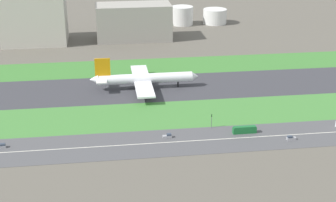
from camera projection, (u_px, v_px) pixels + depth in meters
ground_plane at (169, 87)px, 302.23m from camera, size 800.00×800.00×0.00m
runway at (169, 87)px, 302.22m from camera, size 280.00×46.00×0.10m
grass_median_north at (161, 66)px, 339.87m from camera, size 280.00×36.00×0.10m
grass_median_south at (180, 114)px, 264.56m from camera, size 280.00×36.00×0.10m
highway at (191, 141)px, 235.17m from camera, size 280.00×28.00×0.10m
highway_centerline at (191, 141)px, 235.15m from camera, size 266.00×0.50×0.01m
airliner at (143, 79)px, 297.90m from camera, size 65.00×56.00×19.70m
bus_1 at (245, 130)px, 242.54m from camera, size 11.60×2.50×3.50m
car_2 at (168, 136)px, 238.16m from camera, size 4.40×1.80×2.00m
car_0 at (1, 146)px, 228.55m from camera, size 4.40×1.80×2.00m
car_1 at (291, 138)px, 236.16m from camera, size 4.40×1.80×2.00m
traffic_light at (212, 120)px, 247.12m from camera, size 0.36×0.50×7.20m
terminal_building at (33, 10)px, 385.88m from camera, size 48.95×34.57×52.02m
hangar_building at (134, 22)px, 400.01m from camera, size 59.07×27.71×28.39m
fuel_tank_west at (148, 16)px, 445.36m from camera, size 18.38×18.38×17.69m
fuel_tank_centre at (182, 16)px, 449.47m from camera, size 19.23×19.23×16.30m
fuel_tank_east at (215, 16)px, 453.80m from camera, size 21.11×21.11×13.19m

